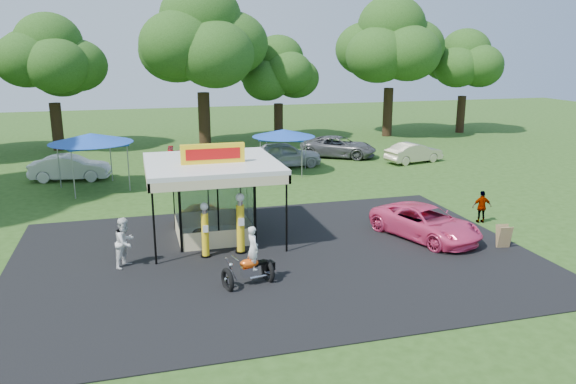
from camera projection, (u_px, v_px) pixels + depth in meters
name	position (u px, v px, depth m)	size (l,w,h in m)	color
ground	(290.00, 277.00, 20.06)	(120.00, 120.00, 0.00)	#294916
asphalt_apron	(276.00, 257.00, 21.92)	(20.00, 14.00, 0.04)	black
gas_station_kiosk	(213.00, 198.00, 23.75)	(5.40, 5.40, 4.18)	white
gas_pump_left	(205.00, 232.00, 21.67)	(0.41, 0.41, 2.22)	black
gas_pump_right	(240.00, 225.00, 22.08)	(0.46, 0.46, 2.47)	black
motorcycle	(251.00, 261.00, 19.22)	(1.92, 1.25, 2.18)	black
spare_tires	(201.00, 237.00, 23.17)	(0.86, 0.52, 0.74)	black
a_frame_sign	(504.00, 237.00, 22.82)	(0.57, 0.56, 0.96)	#593819
kiosk_car	(207.00, 213.00, 26.13)	(1.13, 2.82, 0.96)	yellow
pink_sedan	(425.00, 223.00, 23.98)	(2.31, 5.00, 1.39)	#F34279
spectator_west	(125.00, 242.00, 20.79)	(0.93, 0.72, 1.91)	white
spectator_east_b	(482.00, 207.00, 26.10)	(0.90, 0.37, 1.53)	gray
bg_car_a	(70.00, 168.00, 34.53)	(1.64, 4.71, 1.55)	silver
bg_car_b	(206.00, 156.00, 38.29)	(2.07, 5.08, 1.47)	#980B0C
bg_car_c	(284.00, 154.00, 38.33)	(2.04, 5.06, 1.72)	#B2B1B6
bg_car_d	(339.00, 147.00, 41.82)	(2.56, 5.55, 1.54)	#565659
bg_car_e	(414.00, 153.00, 39.83)	(1.49, 4.26, 1.40)	beige
tent_west	(91.00, 139.00, 31.75)	(4.67, 4.67, 3.26)	gray
tent_east	(284.00, 133.00, 36.17)	(4.07, 4.07, 2.85)	gray
oak_far_b	(51.00, 66.00, 43.27)	(8.67, 8.67, 10.34)	black
oak_far_c	(202.00, 46.00, 43.78)	(10.73, 10.73, 12.65)	black
oak_far_d	(278.00, 75.00, 48.59)	(7.41, 7.41, 8.82)	black
oak_far_e	(390.00, 50.00, 50.08)	(10.22, 10.22, 12.17)	black
oak_far_f	(464.00, 68.00, 52.62)	(7.85, 7.85, 9.46)	black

